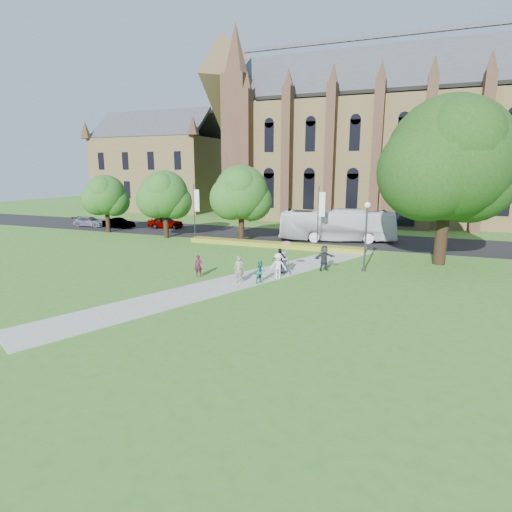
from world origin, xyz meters
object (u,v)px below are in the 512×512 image
at_px(car_1, 119,223).
at_px(car_2, 90,222).
at_px(large_tree, 449,159).
at_px(tour_coach, 337,225).
at_px(streetlamp, 366,228).
at_px(car_0, 166,222).
at_px(pedestrian_0, 198,266).

relative_size(car_1, car_2, 0.91).
distance_m(large_tree, tour_coach, 14.05).
distance_m(tour_coach, car_2, 33.04).
relative_size(streetlamp, large_tree, 0.40).
distance_m(large_tree, car_0, 34.46).
bearing_deg(streetlamp, car_2, 162.78).
bearing_deg(large_tree, car_0, 163.75).
height_order(car_2, pedestrian_0, pedestrian_0).
bearing_deg(car_1, streetlamp, -115.59).
distance_m(tour_coach, pedestrian_0, 19.43).
height_order(large_tree, pedestrian_0, large_tree).
distance_m(large_tree, pedestrian_0, 20.92).
relative_size(car_2, pedestrian_0, 2.88).
bearing_deg(pedestrian_0, car_1, 127.74).
xyz_separation_m(car_0, pedestrian_0, (15.83, -19.91, 0.03)).
bearing_deg(large_tree, tour_coach, 141.56).
relative_size(large_tree, car_2, 2.94).
bearing_deg(streetlamp, pedestrian_0, -151.27).
distance_m(large_tree, car_1, 39.29).
bearing_deg(car_1, car_2, 83.93).
relative_size(tour_coach, car_2, 2.72).
relative_size(car_0, car_1, 1.10).
distance_m(large_tree, car_2, 43.98).
xyz_separation_m(large_tree, car_1, (-37.89, 7.03, -7.67)).
bearing_deg(pedestrian_0, car_0, 115.50).
distance_m(car_0, car_1, 6.10).
height_order(car_0, car_2, car_0).
bearing_deg(car_2, pedestrian_0, -129.19).
xyz_separation_m(large_tree, car_0, (-32.28, 9.41, -7.58)).
bearing_deg(tour_coach, large_tree, -141.43).
bearing_deg(car_1, pedestrian_0, -135.27).
bearing_deg(large_tree, car_2, 170.65).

